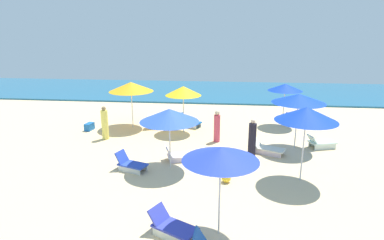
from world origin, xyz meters
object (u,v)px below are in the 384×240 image
Objects in this scene: umbrella_1 at (306,114)px; lounge_chair_5_0 at (298,120)px; umbrella_0 at (169,115)px; lounge_chair_2_0 at (267,148)px; beachgoer_3 at (252,139)px; lounge_chair_4_0 at (159,124)px; umbrella_3 at (221,154)px; lounge_chair_4_1 at (189,122)px; lounge_chair_3_0 at (172,226)px; umbrella_4 at (183,91)px; umbrella_5 at (285,87)px; beachgoer_0 at (105,124)px; beach_ball_0 at (226,178)px; beachgoer_1 at (217,127)px; umbrella_8 at (131,87)px; lounge_chair_0_1 at (181,155)px; cooler_box_1 at (89,127)px; umbrella_2 at (299,98)px; lounge_chair_0_0 at (131,164)px; lounge_chair_2_1 at (321,142)px.

umbrella_1 is 1.87× the size of lounge_chair_5_0.
umbrella_0 reaches higher than lounge_chair_2_0.
lounge_chair_4_0 is at bearing -173.27° from beachgoer_3.
umbrella_3 is (-2.93, -3.57, -0.20)m from umbrella_1.
lounge_chair_4_1 is 5.23m from beachgoer_3.
umbrella_4 is at bearing 33.24° from lounge_chair_3_0.
umbrella_5 reaches higher than lounge_chair_3_0.
beachgoer_0 is at bearing -149.21° from beachgoer_3.
umbrella_1 is at bearing 9.76° from beach_ball_0.
beachgoer_1 is (1.84, -1.40, -1.50)m from umbrella_4.
lounge_chair_4_0 is 4.24× the size of beach_ball_0.
umbrella_0 is 5.20m from beachgoer_0.
umbrella_8 reaches higher than umbrella_3.
beachgoer_1 is 0.96× the size of beachgoer_3.
beachgoer_3 is at bearing 4.86° from lounge_chair_3_0.
lounge_chair_0_1 is at bearing 109.30° from umbrella_3.
cooler_box_1 is at bearing -177.27° from umbrella_4.
umbrella_8 is (-1.52, 0.14, 2.05)m from lounge_chair_4_0.
umbrella_8 is at bearing 75.64° from lounge_chair_5_0.
lounge_chair_5_0 is at bearing 76.69° from umbrella_2.
umbrella_1 reaches higher than lounge_chair_4_1.
beachgoer_0 is 5.01× the size of beach_ball_0.
lounge_chair_4_1 is at bearing 76.89° from lounge_chair_5_0.
lounge_chair_0_1 is 1.04× the size of lounge_chair_3_0.
umbrella_0 is at bearing 33.28° from beachgoer_1.
umbrella_0 is at bearing -36.60° from beachgoer_0.
lounge_chair_0_0 is 3.96× the size of beach_ball_0.
beachgoer_1 is at bearing -22.38° from umbrella_8.
umbrella_5 reaches higher than lounge_chair_5_0.
cooler_box_1 is (-2.23, -0.84, -2.12)m from umbrella_8.
lounge_chair_0_0 is at bearing 178.23° from umbrella_1.
lounge_chair_5_0 is at bearing 68.59° from umbrella_3.
umbrella_1 reaches higher than umbrella_2.
lounge_chair_5_0 is (0.98, 4.13, -2.12)m from umbrella_2.
umbrella_2 reaches higher than beachgoer_1.
beachgoer_3 reaches higher than cooler_box_1.
lounge_chair_0_0 is 5.59m from lounge_chair_4_0.
lounge_chair_2_1 is at bearing 1.60° from beachgoer_0.
umbrella_1 reaches higher than lounge_chair_4_0.
lounge_chair_2_1 is 2.37× the size of cooler_box_1.
beachgoer_1 reaches higher than lounge_chair_3_0.
lounge_chair_4_1 is at bearing -15.85° from lounge_chair_0_1.
umbrella_0 is 8.50m from umbrella_5.
lounge_chair_3_0 is at bearing -151.99° from lounge_chair_4_1.
umbrella_8 is at bearing -167.30° from beachgoer_3.
lounge_chair_4_1 is 4.32× the size of beach_ball_0.
umbrella_5 is at bearing 66.95° from beach_ball_0.
beachgoer_1 is at bearing -120.83° from lounge_chair_4_1.
umbrella_5 reaches higher than lounge_chair_4_1.
beachgoer_0 is 2.04m from cooler_box_1.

